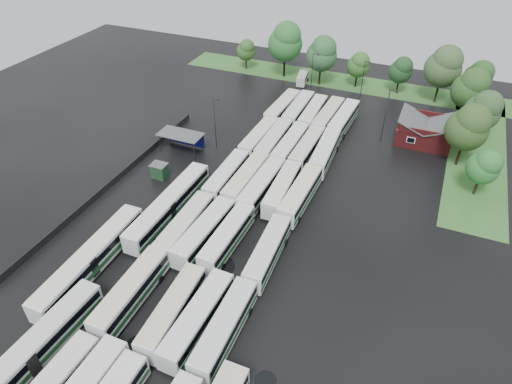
% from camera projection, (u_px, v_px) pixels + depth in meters
% --- Properties ---
extents(ground, '(160.00, 160.00, 0.00)m').
position_uv_depth(ground, '(210.00, 250.00, 64.40)').
color(ground, black).
rests_on(ground, ground).
extents(brick_building, '(10.07, 8.60, 5.39)m').
position_uv_depth(brick_building, '(424.00, 133.00, 87.26)').
color(brick_building, maroon).
rests_on(brick_building, ground).
extents(wash_shed, '(8.20, 4.20, 3.58)m').
position_uv_depth(wash_shed, '(182.00, 136.00, 84.21)').
color(wash_shed, '#2D2D30').
rests_on(wash_shed, ground).
extents(utility_hut, '(2.70, 2.20, 2.62)m').
position_uv_depth(utility_hut, '(160.00, 171.00, 77.95)').
color(utility_hut, '#173C1F').
rests_on(utility_hut, ground).
extents(grass_strip_north, '(80.00, 10.00, 0.01)m').
position_uv_depth(grass_strip_north, '(340.00, 81.00, 111.49)').
color(grass_strip_north, '#366E2A').
rests_on(grass_strip_north, ground).
extents(grass_strip_east, '(10.00, 50.00, 0.01)m').
position_uv_depth(grass_strip_east, '(477.00, 152.00, 85.27)').
color(grass_strip_east, '#366E2A').
rests_on(grass_strip_east, ground).
extents(west_fence, '(0.10, 50.00, 1.20)m').
position_uv_depth(west_fence, '(115.00, 180.00, 76.88)').
color(west_fence, '#2D2D30').
rests_on(west_fence, ground).
extents(bus_r1c0, '(3.07, 13.36, 3.70)m').
position_uv_depth(bus_r1c0, '(131.00, 292.00, 55.58)').
color(bus_r1c0, white).
rests_on(bus_r1c0, ground).
extents(bus_r1c2, '(3.31, 12.87, 3.55)m').
position_uv_depth(bus_r1c2, '(173.00, 311.00, 53.44)').
color(bus_r1c2, white).
rests_on(bus_r1c2, ground).
extents(bus_r1c3, '(3.07, 13.26, 3.68)m').
position_uv_depth(bus_r1c3, '(198.00, 319.00, 52.43)').
color(bus_r1c3, white).
rests_on(bus_r1c3, ground).
extents(bus_r1c4, '(2.97, 13.02, 3.61)m').
position_uv_depth(bus_r1c4, '(225.00, 328.00, 51.45)').
color(bus_r1c4, white).
rests_on(bus_r1c4, ground).
extents(bus_r2c0, '(2.95, 13.18, 3.66)m').
position_uv_depth(bus_r2c0, '(185.00, 226.00, 65.37)').
color(bus_r2c0, white).
rests_on(bus_r2c0, ground).
extents(bus_r2c1, '(3.44, 13.45, 3.71)m').
position_uv_depth(bus_r2c1, '(205.00, 232.00, 64.32)').
color(bus_r2c1, white).
rests_on(bus_r2c1, ground).
extents(bus_r2c2, '(2.90, 12.72, 3.53)m').
position_uv_depth(bus_r2c2, '(227.00, 237.00, 63.57)').
color(bus_r2c2, white).
rests_on(bus_r2c2, ground).
extents(bus_r2c4, '(3.26, 12.81, 3.53)m').
position_uv_depth(bus_r2c4, '(268.00, 252.00, 61.29)').
color(bus_r2c4, white).
rests_on(bus_r2c4, ground).
extents(bus_r3c0, '(2.83, 12.80, 3.56)m').
position_uv_depth(bus_r3c0, '(227.00, 176.00, 75.54)').
color(bus_r3c0, white).
rests_on(bus_r3c0, ground).
extents(bus_r3c1, '(2.96, 13.25, 3.68)m').
position_uv_depth(bus_r3c1, '(246.00, 180.00, 74.63)').
color(bus_r3c1, white).
rests_on(bus_r3c1, ground).
extents(bus_r3c2, '(3.13, 13.45, 3.73)m').
position_uv_depth(bus_r3c2, '(262.00, 186.00, 73.19)').
color(bus_r3c2, white).
rests_on(bus_r3c2, ground).
extents(bus_r3c3, '(3.25, 12.88, 3.56)m').
position_uv_depth(bus_r3c3, '(282.00, 189.00, 72.63)').
color(bus_r3c3, white).
rests_on(bus_r3c3, ground).
extents(bus_r3c4, '(3.13, 13.46, 3.73)m').
position_uv_depth(bus_r3c4, '(300.00, 194.00, 71.34)').
color(bus_r3c4, white).
rests_on(bus_r3c4, ground).
extents(bus_r4c0, '(2.96, 12.95, 3.59)m').
position_uv_depth(bus_r4c0, '(259.00, 138.00, 85.46)').
color(bus_r4c0, white).
rests_on(bus_r4c0, ground).
extents(bus_r4c1, '(2.94, 13.27, 3.69)m').
position_uv_depth(bus_r4c1, '(274.00, 141.00, 84.48)').
color(bus_r4c1, white).
rests_on(bus_r4c1, ground).
extents(bus_r4c2, '(2.98, 13.27, 3.68)m').
position_uv_depth(bus_r4c2, '(290.00, 145.00, 83.26)').
color(bus_r4c2, white).
rests_on(bus_r4c2, ground).
extents(bus_r4c3, '(2.99, 13.05, 3.62)m').
position_uv_depth(bus_r4c3, '(307.00, 148.00, 82.51)').
color(bus_r4c3, white).
rests_on(bus_r4c3, ground).
extents(bus_r4c4, '(3.39, 13.45, 3.71)m').
position_uv_depth(bus_r4c4, '(325.00, 152.00, 81.38)').
color(bus_r4c4, white).
rests_on(bus_r4c4, ground).
extents(bus_r5c0, '(3.41, 13.47, 3.72)m').
position_uv_depth(bus_r5c0, '(283.00, 108.00, 95.29)').
color(bus_r5c0, white).
rests_on(bus_r5c0, ground).
extents(bus_r5c1, '(2.90, 13.33, 3.71)m').
position_uv_depth(bus_r5c1, '(298.00, 110.00, 94.64)').
color(bus_r5c1, white).
rests_on(bus_r5c1, ground).
extents(bus_r5c2, '(2.96, 12.88, 3.57)m').
position_uv_depth(bus_r5c2, '(313.00, 114.00, 93.48)').
color(bus_r5c2, white).
rests_on(bus_r5c2, ground).
extents(bus_r5c3, '(3.35, 13.37, 3.69)m').
position_uv_depth(bus_r5c3, '(328.00, 117.00, 92.31)').
color(bus_r5c3, white).
rests_on(bus_r5c3, ground).
extents(bus_r5c4, '(3.37, 13.32, 3.68)m').
position_uv_depth(bus_r5c4, '(343.00, 119.00, 91.40)').
color(bus_r5c4, white).
rests_on(bus_r5c4, ground).
extents(artic_bus_west_a, '(3.54, 19.44, 3.59)m').
position_uv_depth(artic_bus_west_a, '(32.00, 353.00, 48.87)').
color(artic_bus_west_a, white).
rests_on(artic_bus_west_a, ground).
extents(artic_bus_west_b, '(2.96, 20.05, 3.72)m').
position_uv_depth(artic_bus_west_b, '(169.00, 205.00, 69.15)').
color(artic_bus_west_b, white).
rests_on(artic_bus_west_b, ground).
extents(artic_bus_west_c, '(3.19, 20.21, 3.74)m').
position_uv_depth(artic_bus_west_c, '(91.00, 260.00, 59.94)').
color(artic_bus_west_c, white).
rests_on(artic_bus_west_c, ground).
extents(minibus, '(2.84, 5.76, 2.41)m').
position_uv_depth(minibus, '(302.00, 78.00, 109.61)').
color(minibus, silver).
rests_on(minibus, ground).
extents(tree_north_0, '(4.71, 4.71, 7.80)m').
position_uv_depth(tree_north_0, '(246.00, 50.00, 114.77)').
color(tree_north_0, '#311F14').
rests_on(tree_north_0, ground).
extents(tree_north_1, '(8.26, 8.26, 13.67)m').
position_uv_depth(tree_north_1, '(286.00, 41.00, 108.49)').
color(tree_north_1, black).
rests_on(tree_north_1, ground).
extents(tree_north_2, '(7.19, 7.19, 11.91)m').
position_uv_depth(tree_north_2, '(322.00, 53.00, 105.28)').
color(tree_north_2, black).
rests_on(tree_north_2, ground).
extents(tree_north_3, '(5.18, 5.18, 8.58)m').
position_uv_depth(tree_north_3, '(359.00, 65.00, 105.48)').
color(tree_north_3, black).
rests_on(tree_north_3, ground).
extents(tree_north_4, '(5.26, 5.26, 8.71)m').
position_uv_depth(tree_north_4, '(401.00, 70.00, 102.70)').
color(tree_north_4, black).
rests_on(tree_north_4, ground).
extents(tree_north_5, '(7.88, 7.88, 13.05)m').
position_uv_depth(tree_north_5, '(444.00, 66.00, 97.11)').
color(tree_north_5, black).
rests_on(tree_north_5, ground).
extents(tree_north_6, '(6.18, 6.18, 10.23)m').
position_uv_depth(tree_north_6, '(479.00, 77.00, 97.19)').
color(tree_north_6, black).
rests_on(tree_north_6, ground).
extents(tree_east_0, '(5.23, 5.21, 8.63)m').
position_uv_depth(tree_east_0, '(485.00, 166.00, 71.43)').
color(tree_east_0, '#35241B').
rests_on(tree_east_0, ground).
extents(tree_east_1, '(7.25, 7.25, 12.00)m').
position_uv_depth(tree_east_1, '(469.00, 127.00, 77.14)').
color(tree_east_1, black).
rests_on(tree_east_1, ground).
extents(tree_east_2, '(6.66, 6.66, 11.03)m').
position_uv_depth(tree_east_2, '(484.00, 110.00, 83.48)').
color(tree_east_2, '#35271A').
rests_on(tree_east_2, ground).
extents(tree_east_3, '(7.14, 7.14, 11.83)m').
position_uv_depth(tree_east_3, '(471.00, 88.00, 90.05)').
color(tree_east_3, black).
rests_on(tree_east_3, ground).
extents(tree_east_4, '(5.15, 5.15, 8.53)m').
position_uv_depth(tree_east_4, '(469.00, 87.00, 95.71)').
color(tree_east_4, black).
rests_on(tree_east_4, ground).
extents(lamp_post_ne, '(1.66, 0.32, 10.81)m').
position_uv_depth(lamp_post_ne, '(387.00, 112.00, 84.55)').
color(lamp_post_ne, '#2D2D30').
rests_on(lamp_post_ne, ground).
extents(lamp_post_nw, '(1.55, 0.30, 10.09)m').
position_uv_depth(lamp_post_nw, '(215.00, 119.00, 83.20)').
color(lamp_post_nw, '#2D2D30').
rests_on(lamp_post_nw, ground).
extents(lamp_post_back_w, '(1.50, 0.29, 9.75)m').
position_uv_depth(lamp_post_back_w, '(313.00, 71.00, 101.94)').
color(lamp_post_back_w, '#2D2D30').
rests_on(lamp_post_back_w, ground).
extents(lamp_post_back_e, '(1.45, 0.28, 9.41)m').
position_uv_depth(lamp_post_back_e, '(363.00, 79.00, 99.10)').
color(lamp_post_back_e, '#2D2D30').
rests_on(lamp_post_back_e, ground).
extents(puddle_0, '(3.62, 3.62, 0.01)m').
position_uv_depth(puddle_0, '(140.00, 347.00, 51.72)').
color(puddle_0, black).
rests_on(puddle_0, ground).
extents(puddle_2, '(4.53, 4.53, 0.01)m').
position_uv_depth(puddle_2, '(165.00, 239.00, 66.14)').
color(puddle_2, black).
rests_on(puddle_2, ground).
extents(puddle_3, '(5.20, 5.20, 0.01)m').
position_uv_depth(puddle_3, '(216.00, 267.00, 61.76)').
color(puddle_3, black).
rests_on(puddle_3, ground).
extents(puddle_4, '(2.42, 2.42, 0.01)m').
position_uv_depth(puddle_4, '(266.00, 381.00, 48.48)').
color(puddle_4, black).
rests_on(puddle_4, ground).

